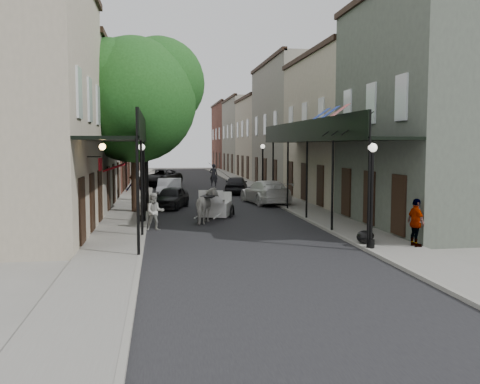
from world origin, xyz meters
name	(u,v)px	position (x,y,z in m)	size (l,w,h in m)	color
ground	(247,244)	(0.00, 0.00, 0.00)	(140.00, 140.00, 0.00)	gray
road	(204,195)	(0.00, 20.00, 0.01)	(8.00, 90.00, 0.01)	black
sidewalk_left	(136,196)	(-5.00, 20.00, 0.06)	(2.20, 90.00, 0.12)	gray
sidewalk_right	(269,194)	(5.00, 20.00, 0.06)	(2.20, 90.00, 0.12)	gray
building_row_left	(99,129)	(-8.60, 30.00, 5.25)	(5.00, 80.00, 10.50)	#B6A992
building_row_right	(285,130)	(8.60, 30.00, 5.25)	(5.00, 80.00, 10.50)	gray
gallery_left	(128,139)	(-4.79, 6.98, 4.05)	(2.20, 18.05, 4.88)	black
gallery_right	(317,139)	(4.79, 6.98, 4.05)	(2.20, 18.05, 4.88)	black
tree_near	(141,95)	(-4.20, 10.18, 6.49)	(7.31, 6.80, 9.63)	#382619
tree_far	(146,119)	(-4.25, 24.18, 5.84)	(6.45, 6.00, 8.61)	#382619
lamppost_right_near	(372,194)	(4.10, -2.00, 2.05)	(0.32, 0.32, 3.71)	black
lamppost_left	(142,181)	(-4.10, 6.00, 2.05)	(0.32, 0.32, 3.71)	black
lamppost_right_far	(263,169)	(4.10, 18.00, 2.05)	(0.32, 0.32, 3.71)	black
horse	(207,206)	(-1.01, 5.72, 0.85)	(0.91, 2.01, 1.69)	beige
carriage	(217,195)	(-0.27, 8.25, 1.10)	(2.18, 2.79, 2.83)	black
pedestrian_walking	(155,212)	(-3.50, 3.83, 0.83)	(0.81, 0.63, 1.66)	#A9A89F
pedestrian_sidewalk_left	(134,187)	(-4.97, 16.37, 0.97)	(1.10, 0.63, 1.70)	gray
pedestrian_sidewalk_right	(416,223)	(5.80, -2.00, 0.99)	(1.02, 0.42, 1.74)	gray
car_left_near	(171,198)	(-2.60, 12.04, 0.66)	(1.55, 3.85, 1.31)	black
car_left_mid	(170,190)	(-2.60, 16.76, 0.75)	(1.58, 4.53, 1.49)	#9B9CA0
car_left_far	(160,178)	(-3.20, 29.84, 0.78)	(2.60, 5.63, 1.56)	black
car_right_near	(265,192)	(3.45, 13.75, 0.76)	(2.13, 5.25, 1.52)	white
car_right_far	(236,185)	(2.60, 21.02, 0.71)	(1.67, 4.15, 1.41)	black
trash_bags	(366,237)	(4.32, -0.99, 0.35)	(0.84, 0.99, 0.49)	black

